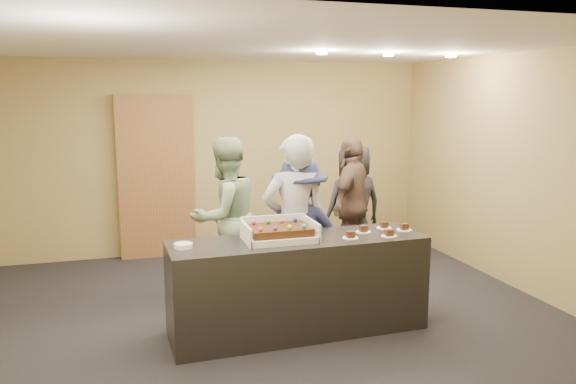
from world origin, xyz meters
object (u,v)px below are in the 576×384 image
object	(u,v)px
plate_stack	(183,246)
person_dark_suit	(354,205)
sheet_cake	(280,230)
person_navy_man	(300,234)
serving_counter	(298,285)
person_server_grey	(294,225)
storage_cabinet	(156,177)
cake_box	(279,235)
person_sage_man	(225,217)
person_brown_extra	(352,204)

from	to	relation	value
plate_stack	person_dark_suit	world-z (taller)	person_dark_suit
person_dark_suit	sheet_cake	bearing A→B (deg)	45.50
sheet_cake	person_navy_man	distance (m)	0.70
serving_counter	person_server_grey	xyz separation A→B (m)	(0.10, 0.45, 0.47)
storage_cabinet	person_navy_man	distance (m)	2.76
person_server_grey	person_dark_suit	size ratio (longest dim) A/B	1.14
person_navy_man	sheet_cake	bearing A→B (deg)	60.20
cake_box	plate_stack	world-z (taller)	cake_box
storage_cabinet	person_dark_suit	xyz separation A→B (m)	(2.43, -1.18, -0.31)
plate_stack	sheet_cake	bearing A→B (deg)	0.56
serving_counter	person_sage_man	world-z (taller)	person_sage_man
person_sage_man	person_navy_man	xyz separation A→B (m)	(0.66, -0.64, -0.09)
cake_box	person_sage_man	world-z (taller)	person_sage_man
person_server_grey	person_navy_man	bearing A→B (deg)	-130.91
person_server_grey	person_navy_man	world-z (taller)	person_server_grey
serving_counter	storage_cabinet	distance (m)	3.24
storage_cabinet	person_server_grey	distance (m)	2.81
plate_stack	person_server_grey	bearing A→B (deg)	21.55
sheet_cake	cake_box	bearing A→B (deg)	89.12
person_navy_man	person_brown_extra	world-z (taller)	person_brown_extra
cake_box	sheet_cake	distance (m)	0.06
person_sage_man	person_brown_extra	bearing A→B (deg)	168.84
serving_counter	person_dark_suit	bearing A→B (deg)	51.84
cake_box	person_server_grey	xyz separation A→B (m)	(0.28, 0.43, -0.02)
serving_counter	person_brown_extra	bearing A→B (deg)	51.30
person_brown_extra	serving_counter	bearing A→B (deg)	8.39
person_dark_suit	plate_stack	bearing A→B (deg)	32.60
storage_cabinet	person_navy_man	bearing A→B (deg)	-61.88
serving_counter	plate_stack	distance (m)	1.16
serving_counter	person_sage_man	xyz separation A→B (m)	(-0.47, 1.20, 0.44)
person_sage_man	person_navy_man	world-z (taller)	person_sage_man
person_sage_man	storage_cabinet	bearing A→B (deg)	-96.38
person_navy_man	serving_counter	bearing A→B (deg)	74.92
sheet_cake	person_sage_man	world-z (taller)	person_sage_man
person_sage_man	person_navy_man	bearing A→B (deg)	110.05
person_navy_man	person_dark_suit	xyz separation A→B (m)	(1.13, 1.24, 0.01)
storage_cabinet	plate_stack	distance (m)	2.99
person_navy_man	person_server_grey	bearing A→B (deg)	53.30
plate_stack	person_brown_extra	xyz separation A→B (m)	(2.30, 1.65, -0.06)
person_server_grey	person_navy_man	distance (m)	0.19
storage_cabinet	serving_counter	bearing A→B (deg)	-69.71
serving_counter	sheet_cake	world-z (taller)	sheet_cake
plate_stack	person_sage_man	size ratio (longest dim) A/B	0.09
person_brown_extra	plate_stack	bearing A→B (deg)	-8.89
person_sage_man	person_dark_suit	distance (m)	1.90
serving_counter	person_sage_man	size ratio (longest dim) A/B	1.36
cake_box	plate_stack	distance (m)	0.88
serving_counter	cake_box	distance (m)	0.53
sheet_cake	person_brown_extra	xyz separation A→B (m)	(1.42, 1.65, -0.14)
storage_cabinet	cake_box	bearing A→B (deg)	-72.68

